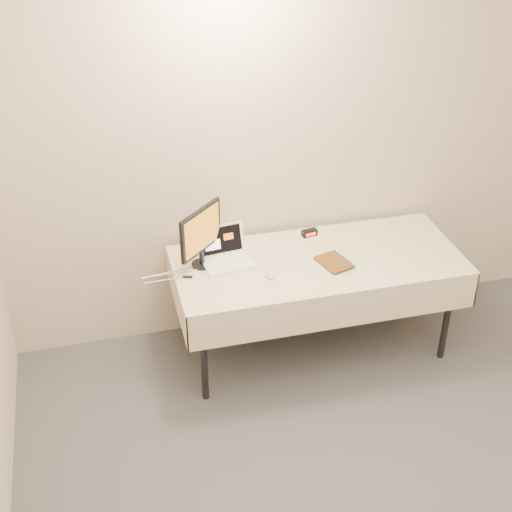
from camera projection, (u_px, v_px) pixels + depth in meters
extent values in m
cube|color=beige|center=(300.00, 143.00, 4.63)|extent=(4.00, 0.10, 2.70)
cylinder|color=black|center=(204.00, 356.00, 4.37)|extent=(0.04, 0.04, 0.69)
cylinder|color=black|center=(447.00, 316.00, 4.72)|extent=(0.04, 0.04, 0.69)
cylinder|color=black|center=(188.00, 301.00, 4.86)|extent=(0.04, 0.04, 0.69)
cylinder|color=black|center=(409.00, 269.00, 5.20)|extent=(0.04, 0.04, 0.69)
cube|color=gray|center=(318.00, 263.00, 4.60)|extent=(1.80, 0.75, 0.04)
cube|color=beige|center=(318.00, 260.00, 4.58)|extent=(1.86, 0.81, 0.01)
cube|color=beige|center=(338.00, 312.00, 4.32)|extent=(1.86, 0.01, 0.25)
cube|color=beige|center=(299.00, 246.00, 4.98)|extent=(1.86, 0.01, 0.25)
cube|color=beige|center=(177.00, 297.00, 4.46)|extent=(0.01, 0.81, 0.25)
cube|color=beige|center=(447.00, 258.00, 4.84)|extent=(0.01, 0.81, 0.25)
cube|color=white|center=(228.00, 264.00, 4.52)|extent=(0.33, 0.25, 0.02)
cube|color=white|center=(221.00, 240.00, 4.57)|extent=(0.31, 0.10, 0.19)
cube|color=black|center=(221.00, 240.00, 4.57)|extent=(0.27, 0.08, 0.16)
cylinder|color=black|center=(202.00, 264.00, 4.52)|extent=(0.19, 0.19, 0.01)
cube|color=black|center=(202.00, 257.00, 4.49)|extent=(0.03, 0.03, 0.10)
cube|color=black|center=(201.00, 230.00, 4.39)|extent=(0.30, 0.28, 0.29)
cube|color=orange|center=(201.00, 230.00, 4.39)|extent=(0.25, 0.24, 0.25)
imported|color=#91571A|center=(324.00, 252.00, 4.44)|extent=(0.17, 0.07, 0.23)
cube|color=black|center=(309.00, 233.00, 4.82)|extent=(0.11, 0.06, 0.04)
cube|color=#FF250C|center=(311.00, 234.00, 4.81)|extent=(0.07, 0.01, 0.02)
ellipsoid|color=#BDBDBF|center=(270.00, 276.00, 4.39)|extent=(0.06, 0.09, 0.02)
cube|color=#B1D9AC|center=(356.00, 262.00, 4.55)|extent=(0.17, 0.26, 0.00)
cube|color=black|center=(188.00, 277.00, 4.40)|extent=(0.06, 0.04, 0.01)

